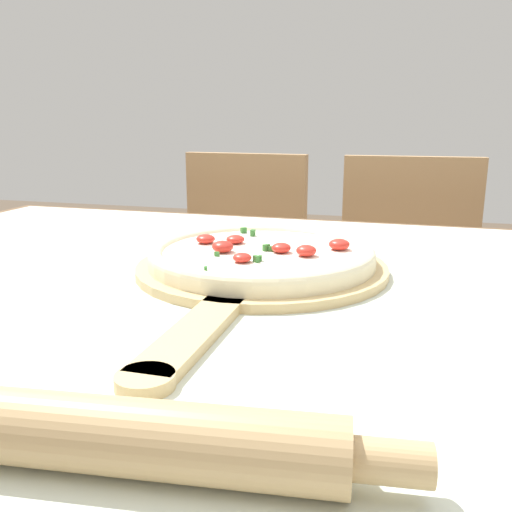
{
  "coord_description": "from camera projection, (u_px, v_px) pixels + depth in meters",
  "views": [
    {
      "loc": [
        0.24,
        -0.66,
        0.99
      ],
      "look_at": [
        0.05,
        0.03,
        0.81
      ],
      "focal_mm": 38.0,
      "sensor_mm": 36.0,
      "label": 1
    }
  ],
  "objects": [
    {
      "name": "dining_table",
      "position": [
        217.0,
        352.0,
        0.76
      ],
      "size": [
        1.41,
        1.03,
        0.78
      ],
      "color": "brown",
      "rests_on": "ground_plane"
    },
    {
      "name": "pizza",
      "position": [
        262.0,
        254.0,
        0.76
      ],
      "size": [
        0.32,
        0.32,
        0.04
      ],
      "color": "beige",
      "rests_on": "pizza_peel"
    },
    {
      "name": "chair_right",
      "position": [
        406.0,
        295.0,
        1.5
      ],
      "size": [
        0.41,
        0.41,
        0.89
      ],
      "rotation": [
        0.0,
        0.0,
        0.04
      ],
      "color": "tan",
      "rests_on": "ground_plane"
    },
    {
      "name": "rolling_pin",
      "position": [
        63.0,
        430.0,
        0.34
      ],
      "size": [
        0.44,
        0.09,
        0.05
      ],
      "rotation": [
        0.0,
        0.0,
        0.11
      ],
      "color": "tan",
      "rests_on": "towel_cloth"
    },
    {
      "name": "chair_left",
      "position": [
        236.0,
        281.0,
        1.63
      ],
      "size": [
        0.42,
        0.42,
        0.89
      ],
      "rotation": [
        0.0,
        0.0,
        -0.06
      ],
      "color": "tan",
      "rests_on": "ground_plane"
    },
    {
      "name": "pizza_peel",
      "position": [
        257.0,
        272.0,
        0.75
      ],
      "size": [
        0.35,
        0.56,
        0.01
      ],
      "color": "tan",
      "rests_on": "towel_cloth"
    },
    {
      "name": "towel_cloth",
      "position": [
        215.0,
        282.0,
        0.73
      ],
      "size": [
        1.33,
        0.95,
        0.0
      ],
      "color": "silver",
      "rests_on": "dining_table"
    }
  ]
}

